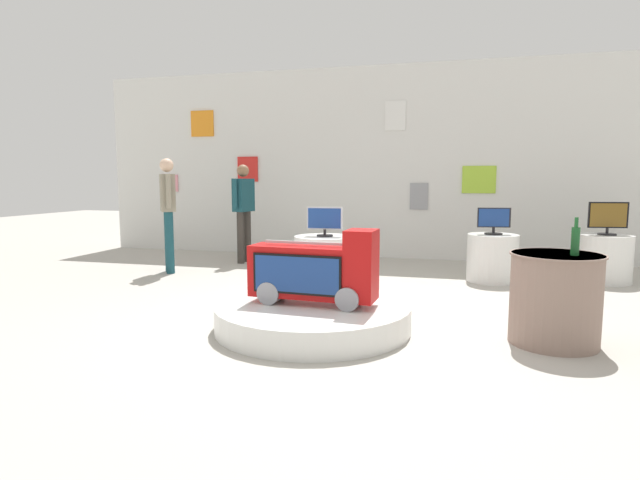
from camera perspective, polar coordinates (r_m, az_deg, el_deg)
name	(u,v)px	position (r m, az deg, el deg)	size (l,w,h in m)	color
ground_plane	(327,323)	(5.07, 0.83, -9.20)	(30.00, 30.00, 0.00)	#B2ADA3
back_wall_display	(387,163)	(9.19, 7.45, 8.51)	(10.89, 0.13, 3.36)	silver
main_display_pedestal	(313,316)	(4.85, -0.80, -8.47)	(1.82, 1.82, 0.24)	silver
novelty_firetruck_tv	(315,273)	(4.74, -0.57, -3.69)	(1.20, 0.45, 0.71)	gray
display_pedestal_left_rear	(605,259)	(7.96, 29.16, -1.82)	(0.67, 0.67, 0.65)	silver
tv_on_left_rear	(608,217)	(7.90, 29.40, 2.20)	(0.50, 0.24, 0.44)	black
display_pedestal_center_rear	(492,258)	(7.41, 18.63, -1.89)	(0.68, 0.68, 0.65)	silver
tv_on_center_rear	(494,221)	(7.35, 18.78, 2.07)	(0.44, 0.24, 0.36)	black
display_pedestal_right_rear	(325,260)	(6.79, 0.53, -2.29)	(0.81, 0.81, 0.65)	silver
tv_on_right_rear	(325,221)	(6.72, 0.53, 2.18)	(0.48, 0.22, 0.38)	black
side_table_round	(555,298)	(4.79, 24.68, -5.88)	(0.76, 0.76, 0.78)	gray
bottle_on_side_table	(575,240)	(4.67, 26.55, 0.00)	(0.07, 0.07, 0.31)	#195926
shopper_browsing_near_truck	(244,206)	(8.64, -8.50, 3.81)	(0.27, 0.55, 1.64)	#38332D
shopper_browsing_rear	(168,206)	(7.95, -16.56, 3.66)	(0.38, 0.47, 1.70)	#194751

